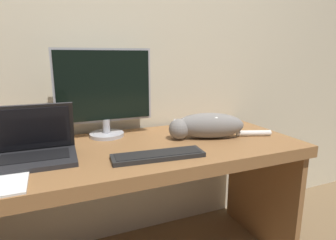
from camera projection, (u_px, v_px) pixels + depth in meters
wall_back at (105, 32)px, 1.61m from camera, size 6.40×0.06×2.60m
desk at (127, 174)px, 1.40m from camera, size 1.79×0.69×0.73m
monitor at (105, 92)px, 1.52m from camera, size 0.52×0.19×0.48m
laptop at (34, 150)px, 1.20m from camera, size 0.34×0.26×0.25m
external_keyboard at (158, 155)px, 1.24m from camera, size 0.42×0.15×0.02m
cat at (206, 125)px, 1.53m from camera, size 0.57×0.26×0.14m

